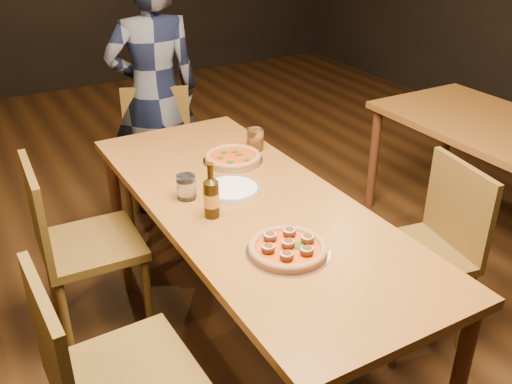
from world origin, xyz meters
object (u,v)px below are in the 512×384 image
chair_main_e (416,254)px  beer_bottle (211,198)px  pizza_margherita (233,157)px  plate_stack (232,190)px  chair_main_nw (126,376)px  diner (155,94)px  table_main (250,216)px  water_glass (186,187)px  pizza_meatball (288,248)px  chair_main_sw (91,243)px  chair_end (158,161)px  amber_glass (255,139)px

chair_main_e → beer_bottle: 1.00m
pizza_margherita → plate_stack: bearing=-118.7°
chair_main_nw → diner: bearing=-25.8°
table_main → water_glass: size_ratio=18.72×
diner → chair_main_nw: bearing=73.7°
pizza_meatball → diner: bearing=84.2°
pizza_meatball → diner: diner is taller
chair_main_e → plate_stack: 0.90m
beer_bottle → diner: diner is taller
chair_main_sw → table_main: bearing=-124.3°
pizza_meatball → chair_main_e: bearing=4.7°
chair_main_sw → chair_main_e: bearing=-119.5°
chair_end → pizza_meatball: size_ratio=2.87×
chair_main_nw → diner: (0.85, 1.89, 0.32)m
chair_end → pizza_meatball: chair_end is taller
table_main → plate_stack: size_ratio=8.05×
table_main → pizza_meatball: 0.43m
chair_main_sw → beer_bottle: 0.72m
chair_end → amber_glass: chair_end is taller
chair_main_e → water_glass: size_ratio=8.62×
pizza_margherita → diner: 1.03m
chair_main_sw → chair_end: chair_main_sw is taller
plate_stack → amber_glass: bearing=48.0°
chair_end → beer_bottle: 1.33m
amber_glass → diner: bearing=100.7°
table_main → amber_glass: size_ratio=18.15×
pizza_meatball → water_glass: 0.60m
chair_end → beer_bottle: beer_bottle is taller
pizza_meatball → plate_stack: pizza_meatball is taller
chair_main_nw → pizza_meatball: chair_main_nw is taller
amber_glass → diner: 0.98m
amber_glass → chair_end: bearing=110.1°
chair_main_sw → pizza_margherita: 0.79m
chair_main_e → plate_stack: bearing=-114.1°
chair_end → chair_main_sw: bearing=-106.1°
chair_main_nw → diner: size_ratio=0.60×
amber_glass → pizza_margherita: bearing=-156.9°
chair_main_e → diner: (-0.56, 1.80, 0.35)m
chair_main_e → pizza_meatball: (-0.75, -0.06, 0.31)m
chair_main_nw → chair_main_sw: bearing=-9.6°
table_main → chair_main_nw: chair_main_nw is taller
pizza_meatball → diner: size_ratio=0.20×
chair_main_sw → plate_stack: bearing=-117.4°
water_glass → table_main: bearing=-37.0°
pizza_margherita → chair_main_e: bearing=-54.6°
chair_main_sw → pizza_meatball: chair_main_sw is taller
chair_main_e → diner: size_ratio=0.57×
water_glass → chair_main_e: bearing=-30.0°
chair_main_sw → water_glass: (0.38, -0.28, 0.33)m
chair_main_e → pizza_margherita: size_ratio=3.08×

